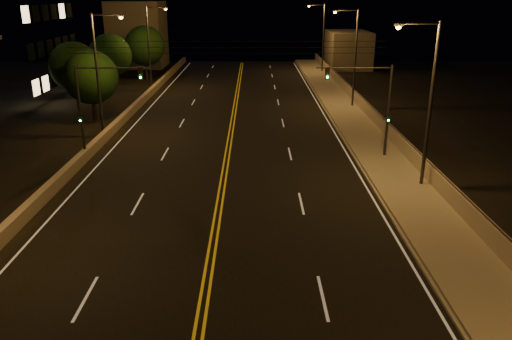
{
  "coord_description": "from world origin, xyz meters",
  "views": [
    {
      "loc": [
        1.88,
        -5.7,
        10.92
      ],
      "look_at": [
        2.0,
        18.0,
        2.5
      ],
      "focal_mm": 35.0,
      "sensor_mm": 36.0,
      "label": 1
    }
  ],
  "objects_px": {
    "streetlight_1": "(427,97)",
    "traffic_signal_left": "(93,102)",
    "tree_1": "(74,67)",
    "streetlight_5": "(100,68)",
    "tree_0": "(91,77)",
    "traffic_signal_right": "(375,101)",
    "tree_2": "(110,55)",
    "streetlight_3": "(322,34)",
    "streetlight_6": "(151,43)",
    "streetlight_2": "(353,53)",
    "tree_3": "(145,46)"
  },
  "relations": [
    {
      "from": "streetlight_1",
      "to": "traffic_signal_left",
      "type": "distance_m",
      "value": 21.16
    },
    {
      "from": "tree_1",
      "to": "streetlight_5",
      "type": "bearing_deg",
      "value": -61.75
    },
    {
      "from": "traffic_signal_left",
      "to": "tree_0",
      "type": "xyz_separation_m",
      "value": [
        -3.47,
        10.68,
        -0.06
      ]
    },
    {
      "from": "streetlight_1",
      "to": "traffic_signal_right",
      "type": "distance_m",
      "value": 5.91
    },
    {
      "from": "tree_1",
      "to": "tree_2",
      "type": "relative_size",
      "value": 0.98
    },
    {
      "from": "streetlight_3",
      "to": "traffic_signal_right",
      "type": "relative_size",
      "value": 1.47
    },
    {
      "from": "streetlight_1",
      "to": "tree_2",
      "type": "distance_m",
      "value": 40.6
    },
    {
      "from": "traffic_signal_right",
      "to": "tree_0",
      "type": "height_order",
      "value": "traffic_signal_right"
    },
    {
      "from": "streetlight_1",
      "to": "tree_1",
      "type": "distance_m",
      "value": 35.23
    },
    {
      "from": "tree_0",
      "to": "streetlight_3",
      "type": "bearing_deg",
      "value": 50.5
    },
    {
      "from": "streetlight_6",
      "to": "traffic_signal_right",
      "type": "xyz_separation_m",
      "value": [
        19.97,
        -26.05,
        -1.42
      ]
    },
    {
      "from": "streetlight_2",
      "to": "traffic_signal_left",
      "type": "relative_size",
      "value": 1.47
    },
    {
      "from": "streetlight_1",
      "to": "tree_3",
      "type": "bearing_deg",
      "value": 121.12
    },
    {
      "from": "streetlight_3",
      "to": "traffic_signal_left",
      "type": "distance_m",
      "value": 44.55
    },
    {
      "from": "streetlight_6",
      "to": "traffic_signal_left",
      "type": "bearing_deg",
      "value": -87.6
    },
    {
      "from": "streetlight_6",
      "to": "tree_0",
      "type": "xyz_separation_m",
      "value": [
        -2.38,
        -15.37,
        -1.48
      ]
    },
    {
      "from": "streetlight_1",
      "to": "traffic_signal_left",
      "type": "relative_size",
      "value": 1.47
    },
    {
      "from": "traffic_signal_right",
      "to": "tree_2",
      "type": "xyz_separation_m",
      "value": [
        -24.64,
        25.5,
        0.1
      ]
    },
    {
      "from": "streetlight_6",
      "to": "tree_1",
      "type": "relative_size",
      "value": 1.46
    },
    {
      "from": "traffic_signal_left",
      "to": "tree_3",
      "type": "relative_size",
      "value": 0.93
    },
    {
      "from": "traffic_signal_right",
      "to": "tree_3",
      "type": "height_order",
      "value": "tree_3"
    },
    {
      "from": "streetlight_6",
      "to": "tree_0",
      "type": "relative_size",
      "value": 1.5
    },
    {
      "from": "streetlight_3",
      "to": "tree_1",
      "type": "distance_m",
      "value": 35.66
    },
    {
      "from": "streetlight_2",
      "to": "tree_0",
      "type": "xyz_separation_m",
      "value": [
        -23.84,
        -5.57,
        -1.48
      ]
    },
    {
      "from": "streetlight_2",
      "to": "streetlight_5",
      "type": "xyz_separation_m",
      "value": [
        -21.46,
        -10.4,
        0.0
      ]
    },
    {
      "from": "streetlight_3",
      "to": "streetlight_5",
      "type": "bearing_deg",
      "value": -122.45
    },
    {
      "from": "streetlight_3",
      "to": "tree_0",
      "type": "xyz_separation_m",
      "value": [
        -23.84,
        -28.92,
        -1.48
      ]
    },
    {
      "from": "tree_2",
      "to": "tree_1",
      "type": "bearing_deg",
      "value": -97.53
    },
    {
      "from": "streetlight_6",
      "to": "tree_1",
      "type": "bearing_deg",
      "value": -121.92
    },
    {
      "from": "tree_0",
      "to": "streetlight_6",
      "type": "bearing_deg",
      "value": 81.2
    },
    {
      "from": "streetlight_2",
      "to": "tree_0",
      "type": "bearing_deg",
      "value": -166.85
    },
    {
      "from": "streetlight_5",
      "to": "tree_3",
      "type": "bearing_deg",
      "value": 94.92
    },
    {
      "from": "tree_0",
      "to": "tree_3",
      "type": "distance_m",
      "value": 23.34
    },
    {
      "from": "streetlight_2",
      "to": "tree_2",
      "type": "xyz_separation_m",
      "value": [
        -26.13,
        9.25,
        -1.32
      ]
    },
    {
      "from": "streetlight_2",
      "to": "streetlight_6",
      "type": "height_order",
      "value": "same"
    },
    {
      "from": "tree_0",
      "to": "streetlight_1",
      "type": "bearing_deg",
      "value": -34.23
    },
    {
      "from": "streetlight_3",
      "to": "traffic_signal_left",
      "type": "bearing_deg",
      "value": -117.22
    },
    {
      "from": "tree_1",
      "to": "tree_2",
      "type": "distance_m",
      "value": 8.88
    },
    {
      "from": "streetlight_1",
      "to": "streetlight_6",
      "type": "height_order",
      "value": "same"
    },
    {
      "from": "streetlight_2",
      "to": "tree_1",
      "type": "bearing_deg",
      "value": 179.06
    },
    {
      "from": "tree_1",
      "to": "streetlight_3",
      "type": "bearing_deg",
      "value": 40.0
    },
    {
      "from": "streetlight_1",
      "to": "traffic_signal_left",
      "type": "bearing_deg",
      "value": 164.77
    },
    {
      "from": "streetlight_2",
      "to": "tree_2",
      "type": "bearing_deg",
      "value": 160.5
    },
    {
      "from": "streetlight_2",
      "to": "streetlight_5",
      "type": "distance_m",
      "value": 23.85
    },
    {
      "from": "traffic_signal_right",
      "to": "traffic_signal_left",
      "type": "height_order",
      "value": "same"
    },
    {
      "from": "tree_3",
      "to": "tree_1",
      "type": "bearing_deg",
      "value": -101.13
    },
    {
      "from": "tree_1",
      "to": "streetlight_2",
      "type": "bearing_deg",
      "value": -0.94
    },
    {
      "from": "streetlight_1",
      "to": "traffic_signal_right",
      "type": "bearing_deg",
      "value": 105.06
    },
    {
      "from": "streetlight_2",
      "to": "traffic_signal_right",
      "type": "relative_size",
      "value": 1.47
    },
    {
      "from": "streetlight_5",
      "to": "traffic_signal_right",
      "type": "distance_m",
      "value": 20.86
    }
  ]
}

